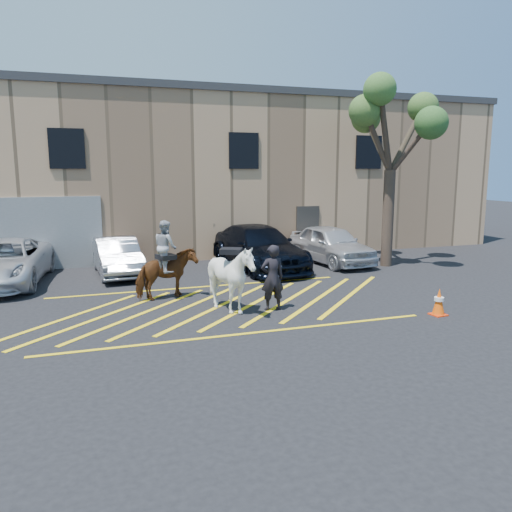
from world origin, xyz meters
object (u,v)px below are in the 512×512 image
object	(u,v)px
car_white_suv	(331,244)
mounted_bay	(166,268)
tree	(392,120)
traffic_cone	(439,302)
handler	(272,278)
car_white_pickup	(3,263)
car_silver_sedan	(117,256)
car_blue_suv	(259,247)
saddled_white	(231,278)

from	to	relation	value
car_white_suv	mounted_bay	xyz separation A→B (m)	(-7.30, -3.71, 0.17)
car_white_suv	tree	distance (m)	5.39
car_white_suv	traffic_cone	size ratio (longest dim) A/B	6.28
handler	mounted_bay	xyz separation A→B (m)	(-2.58, 2.12, 0.04)
mounted_bay	car_white_pickup	bearing A→B (deg)	143.60
car_silver_sedan	car_blue_suv	size ratio (longest dim) A/B	0.73
mounted_bay	saddled_white	xyz separation A→B (m)	(1.45, -1.98, -0.00)
car_blue_suv	traffic_cone	distance (m)	8.01
car_silver_sedan	car_white_pickup	bearing A→B (deg)	-177.19
mounted_bay	traffic_cone	world-z (taller)	mounted_bay
car_white_pickup	tree	distance (m)	14.92
car_white_pickup	car_white_suv	distance (m)	12.20
saddled_white	tree	bearing A→B (deg)	30.00
car_blue_suv	handler	distance (m)	5.95
car_white_pickup	saddled_white	xyz separation A→B (m)	(6.34, -5.58, 0.20)
car_silver_sedan	mounted_bay	world-z (taller)	mounted_bay
car_silver_sedan	tree	size ratio (longest dim) A/B	0.56
car_blue_suv	car_white_suv	world-z (taller)	car_blue_suv
handler	tree	xyz separation A→B (m)	(6.56, 4.58, 4.78)
car_white_suv	mounted_bay	size ratio (longest dim) A/B	1.94
car_silver_sedan	tree	distance (m)	11.60
handler	mounted_bay	size ratio (longest dim) A/B	0.77
car_blue_suv	car_white_suv	bearing A→B (deg)	-4.43
car_blue_suv	car_white_pickup	bearing A→B (deg)	174.11
car_silver_sedan	tree	world-z (taller)	tree
car_white_pickup	saddled_white	world-z (taller)	saddled_white
mounted_bay	tree	distance (m)	10.58
car_white_pickup	tree	world-z (taller)	tree
handler	tree	distance (m)	9.32
car_silver_sedan	handler	xyz separation A→B (m)	(3.77, -6.21, 0.23)
car_white_pickup	tree	bearing A→B (deg)	0.94
car_white_pickup	mounted_bay	xyz separation A→B (m)	(4.89, -3.61, 0.20)
car_white_pickup	car_white_suv	world-z (taller)	car_white_suv
car_blue_suv	saddled_white	bearing A→B (deg)	-121.50
car_white_pickup	saddled_white	distance (m)	8.45
car_white_pickup	car_silver_sedan	bearing A→B (deg)	13.08
mounted_bay	car_silver_sedan	bearing A→B (deg)	106.27
mounted_bay	traffic_cone	distance (m)	7.73
car_blue_suv	handler	size ratio (longest dim) A/B	3.12
tree	car_silver_sedan	bearing A→B (deg)	171.03
car_white_suv	car_white_pickup	bearing A→B (deg)	174.43
handler	car_white_pickup	bearing A→B (deg)	-37.87
car_white_suv	mounted_bay	world-z (taller)	mounted_bay
mounted_bay	traffic_cone	xyz separation A→B (m)	(6.59, -3.98, -0.59)
car_silver_sedan	traffic_cone	world-z (taller)	car_silver_sedan
traffic_cone	car_blue_suv	bearing A→B (deg)	107.99
saddled_white	traffic_cone	xyz separation A→B (m)	(5.14, -2.01, -0.58)
traffic_cone	handler	bearing A→B (deg)	155.11
car_white_pickup	mounted_bay	size ratio (longest dim) A/B	2.30
handler	traffic_cone	size ratio (longest dim) A/B	2.49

